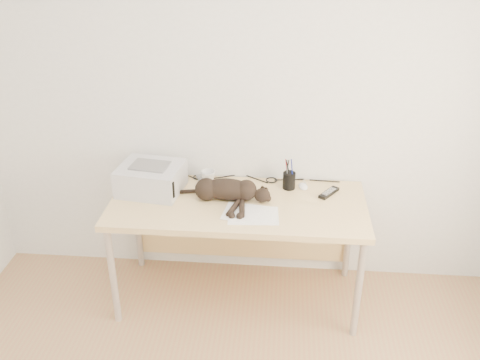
# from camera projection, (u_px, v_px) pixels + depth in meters

# --- Properties ---
(wall_back) EXTENTS (3.50, 0.00, 3.50)m
(wall_back) POSITION_uv_depth(u_px,v_px,m) (243.00, 98.00, 3.39)
(wall_back) COLOR white
(wall_back) RESTS_ON floor
(desk) EXTENTS (1.60, 0.70, 0.74)m
(desk) POSITION_uv_depth(u_px,v_px,m) (239.00, 214.00, 3.47)
(desk) COLOR #E5C886
(desk) RESTS_ON floor
(printer) EXTENTS (0.43, 0.38, 0.19)m
(printer) POSITION_uv_depth(u_px,v_px,m) (151.00, 178.00, 3.43)
(printer) COLOR silver
(printer) RESTS_ON desk
(papers) EXTENTS (0.35, 0.26, 0.01)m
(papers) POSITION_uv_depth(u_px,v_px,m) (251.00, 214.00, 3.20)
(papers) COLOR white
(papers) RESTS_ON desk
(cat) EXTENTS (0.64, 0.31, 0.15)m
(cat) POSITION_uv_depth(u_px,v_px,m) (225.00, 191.00, 3.33)
(cat) COLOR black
(cat) RESTS_ON desk
(mug) EXTENTS (0.13, 0.13, 0.09)m
(mug) POSITION_uv_depth(u_px,v_px,m) (208.00, 177.00, 3.54)
(mug) COLOR silver
(mug) RESTS_ON desk
(pen_cup) EXTENTS (0.08, 0.08, 0.21)m
(pen_cup) POSITION_uv_depth(u_px,v_px,m) (289.00, 180.00, 3.47)
(pen_cup) COLOR black
(pen_cup) RESTS_ON desk
(remote_grey) EXTENTS (0.11, 0.17, 0.02)m
(remote_grey) POSITION_uv_depth(u_px,v_px,m) (203.00, 181.00, 3.57)
(remote_grey) COLOR slate
(remote_grey) RESTS_ON desk
(remote_black) EXTENTS (0.14, 0.17, 0.02)m
(remote_black) POSITION_uv_depth(u_px,v_px,m) (329.00, 193.00, 3.42)
(remote_black) COLOR black
(remote_black) RESTS_ON desk
(mouse) EXTENTS (0.08, 0.11, 0.03)m
(mouse) POSITION_uv_depth(u_px,v_px,m) (303.00, 185.00, 3.50)
(mouse) COLOR white
(mouse) RESTS_ON desk
(cable_tangle) EXTENTS (1.36, 0.08, 0.01)m
(cable_tangle) POSITION_uv_depth(u_px,v_px,m) (242.00, 179.00, 3.60)
(cable_tangle) COLOR black
(cable_tangle) RESTS_ON desk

